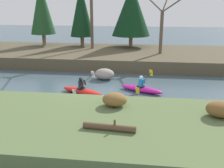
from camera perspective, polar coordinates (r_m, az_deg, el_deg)
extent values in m
plane|color=#425660|center=(15.70, -3.83, -1.93)|extent=(90.00, 90.00, 0.00)
cube|color=#5B7042|center=(11.04, -8.80, -8.90)|extent=(44.00, 5.75, 0.68)
cube|color=brown|center=(24.01, 0.09, 6.11)|extent=(44.00, 8.28, 0.96)
cylinder|color=#7A664C|center=(27.82, -14.56, 9.35)|extent=(0.36, 0.36, 1.17)
cone|color=#1E4723|center=(27.58, -15.07, 15.80)|extent=(2.43, 2.43, 5.11)
cylinder|color=brown|center=(26.84, -6.48, 9.29)|extent=(0.36, 0.36, 0.97)
cone|color=#0F3319|center=(26.58, -6.71, 15.76)|extent=(2.29, 2.29, 5.08)
cylinder|color=#7A664C|center=(26.12, 4.09, 9.29)|extent=(0.36, 0.36, 1.11)
cone|color=#0F3319|center=(25.87, 4.24, 15.82)|extent=(3.68, 3.68, 4.82)
cylinder|color=brown|center=(25.00, -4.45, 14.25)|extent=(0.28, 0.28, 5.74)
cylinder|color=brown|center=(22.82, 10.67, 11.03)|extent=(0.28, 0.28, 3.61)
cylinder|color=brown|center=(23.18, 9.32, 16.71)|extent=(1.37, 1.17, 1.23)
cylinder|color=brown|center=(22.19, 12.84, 16.30)|extent=(1.43, 1.22, 1.09)
cylinder|color=brown|center=(23.42, 11.56, 16.76)|extent=(0.65, 1.53, 1.36)
ellipsoid|color=brown|center=(11.84, 0.59, -3.39)|extent=(1.13, 0.94, 0.61)
ellipsoid|color=brown|center=(11.64, 22.57, -5.09)|extent=(1.19, 0.99, 0.64)
ellipsoid|color=#C61999|center=(15.90, 6.44, -1.11)|extent=(2.71, 1.65, 0.34)
cone|color=#C61999|center=(15.45, 10.62, -1.80)|extent=(0.40, 0.33, 0.20)
cylinder|color=black|center=(15.87, 6.29, -0.59)|extent=(0.63, 0.63, 0.08)
cylinder|color=#1984CC|center=(15.80, 6.32, 0.27)|extent=(0.40, 0.40, 0.42)
sphere|color=white|center=(15.70, 6.36, 1.41)|extent=(0.30, 0.30, 0.23)
cylinder|color=#1984CC|center=(15.94, 7.02, 0.74)|extent=(0.17, 0.24, 0.35)
cylinder|color=#1984CC|center=(15.52, 6.29, 0.30)|extent=(0.17, 0.24, 0.35)
cylinder|color=black|center=(15.67, 7.10, 0.59)|extent=(0.81, 1.76, 0.65)
cube|color=yellow|center=(16.43, 8.50, 2.44)|extent=(0.25, 0.23, 0.41)
cube|color=yellow|center=(14.94, 5.55, -1.45)|extent=(0.25, 0.23, 0.41)
ellipsoid|color=red|center=(15.56, -6.58, -1.53)|extent=(2.73, 1.58, 0.34)
cone|color=red|center=(14.90, -2.69, -2.24)|extent=(0.40, 0.32, 0.20)
cylinder|color=black|center=(15.54, -6.75, -1.00)|extent=(0.63, 0.63, 0.08)
cylinder|color=black|center=(15.46, -6.78, -0.12)|extent=(0.39, 0.39, 0.42)
sphere|color=black|center=(15.37, -6.82, 1.03)|extent=(0.30, 0.30, 0.23)
cylinder|color=black|center=(15.57, -5.98, 0.36)|extent=(0.17, 0.24, 0.35)
cylinder|color=black|center=(15.20, -7.01, -0.10)|extent=(0.17, 0.24, 0.35)
cylinder|color=black|center=(15.30, -6.10, 0.21)|extent=(0.76, 1.79, 0.65)
cube|color=white|center=(15.96, -4.17, 2.15)|extent=(0.24, 0.22, 0.41)
cube|color=white|center=(14.67, -8.19, -1.91)|extent=(0.24, 0.22, 0.41)
ellipsoid|color=white|center=(15.29, -4.89, -2.15)|extent=(1.28, 1.06, 0.18)
ellipsoid|color=gray|center=(18.31, -1.66, 2.19)|extent=(1.36, 1.07, 0.77)
cylinder|color=brown|center=(9.74, -0.58, -9.38)|extent=(1.99, 0.41, 0.24)
cylinder|color=brown|center=(9.61, 0.59, -8.32)|extent=(0.08, 0.08, 0.20)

